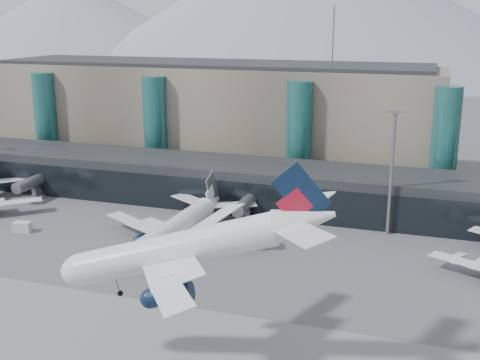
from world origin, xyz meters
name	(u,v)px	position (x,y,z in m)	size (l,w,h in m)	color
ground	(152,319)	(0.00, 0.00, 0.00)	(900.00, 900.00, 0.00)	#515154
concourse	(261,186)	(-0.02, 57.73, 4.97)	(170.00, 27.00, 10.00)	black
terminal_main	(210,116)	(-25.00, 90.00, 15.44)	(130.00, 30.00, 31.00)	gray
teal_towers	(224,132)	(-14.99, 74.01, 14.01)	(116.40, 19.40, 46.00)	#266A67
mountain_ridge	(413,14)	(15.97, 380.00, 45.74)	(910.00, 400.00, 110.00)	gray
lightmast_mid	(392,166)	(30.00, 48.00, 14.42)	(3.00, 1.20, 25.60)	slate
hero_jet	(202,238)	(12.40, -10.11, 17.84)	(36.33, 35.92, 11.74)	white
jet_parked_mid	(185,216)	(-8.58, 32.56, 4.69)	(38.50, 37.67, 12.41)	white
veh_a	(22,227)	(-42.41, 25.57, 1.03)	(3.66, 2.06, 2.06)	silver
veh_b	(187,213)	(-13.54, 45.23, 0.74)	(2.58, 1.59, 1.49)	gold
veh_c	(181,263)	(-3.38, 18.50, 0.93)	(3.34, 1.76, 1.86)	#4F5055
veh_d	(459,259)	(43.66, 36.58, 0.78)	(2.74, 1.47, 1.57)	silver
veh_h	(148,247)	(-12.23, 23.23, 1.16)	(4.21, 2.22, 2.33)	gold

